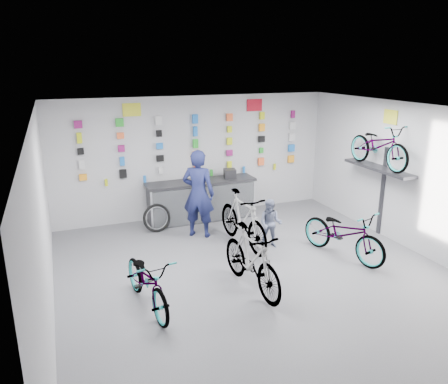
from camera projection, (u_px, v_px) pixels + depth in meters
name	position (u px, v px, depth m)	size (l,w,h in m)	color
floor	(265.00, 284.00, 7.72)	(8.00, 8.00, 0.00)	#4D4D52
ceiling	(271.00, 113.00, 6.87)	(8.00, 8.00, 0.00)	white
wall_back	(195.00, 157.00, 10.87)	(7.00, 7.00, 0.00)	silver
wall_left	(43.00, 232.00, 6.07)	(8.00, 8.00, 0.00)	silver
wall_right	(428.00, 183.00, 8.52)	(8.00, 8.00, 0.00)	silver
counter	(201.00, 201.00, 10.75)	(2.70, 0.66, 1.00)	black
merch_wall	(198.00, 145.00, 10.74)	(5.58, 0.08, 1.56)	orange
wall_bracket	(379.00, 172.00, 9.54)	(0.39, 1.90, 2.00)	#333338
sign_left	(132.00, 110.00, 9.98)	(0.42, 0.02, 0.30)	yellow
sign_right	(254.00, 105.00, 11.06)	(0.42, 0.02, 0.30)	#B61526
sign_side	(390.00, 117.00, 9.25)	(0.02, 0.40, 0.30)	yellow
bike_left	(147.00, 281.00, 6.86)	(0.62, 1.77, 0.93)	gray
bike_center	(251.00, 260.00, 7.39)	(0.52, 1.85, 1.11)	gray
bike_right	(344.00, 233.00, 8.67)	(0.67, 1.92, 1.01)	gray
bike_service	(243.00, 220.00, 9.17)	(0.55, 1.96, 1.18)	gray
bike_wall	(379.00, 145.00, 9.34)	(0.63, 1.80, 0.95)	gray
clerk	(198.00, 194.00, 9.60)	(0.72, 0.47, 1.97)	#181D4A
customer	(270.00, 223.00, 9.15)	(0.50, 0.39, 1.03)	slate
spare_wheel	(157.00, 218.00, 10.04)	(0.67, 0.25, 0.66)	black
register	(230.00, 173.00, 10.84)	(0.28, 0.30, 0.22)	black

